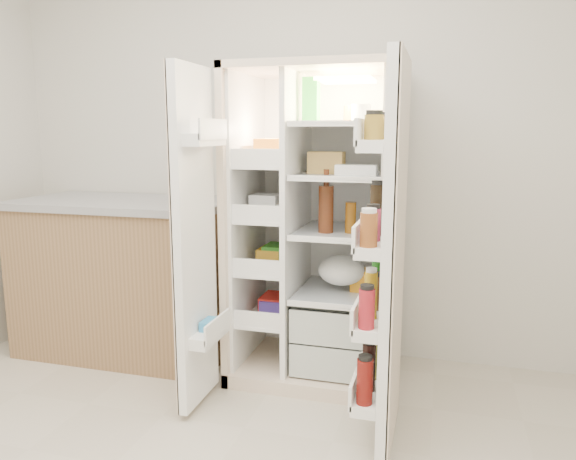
# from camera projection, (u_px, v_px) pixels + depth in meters

# --- Properties ---
(wall_back) EXTENTS (4.00, 0.02, 2.70)m
(wall_back) POSITION_uv_depth(u_px,v_px,m) (301.00, 146.00, 3.50)
(wall_back) COLOR silver
(wall_back) RESTS_ON floor
(refrigerator) EXTENTS (0.92, 0.70, 1.80)m
(refrigerator) POSITION_uv_depth(u_px,v_px,m) (320.00, 251.00, 3.22)
(refrigerator) COLOR beige
(refrigerator) RESTS_ON floor
(freezer_door) EXTENTS (0.15, 0.40, 1.72)m
(freezer_door) POSITION_uv_depth(u_px,v_px,m) (195.00, 241.00, 2.76)
(freezer_door) COLOR white
(freezer_door) RESTS_ON floor
(fridge_door) EXTENTS (0.17, 0.58, 1.72)m
(fridge_door) POSITION_uv_depth(u_px,v_px,m) (389.00, 261.00, 2.41)
(fridge_door) COLOR white
(fridge_door) RESTS_ON floor
(kitchen_counter) EXTENTS (1.39, 0.74, 1.01)m
(kitchen_counter) POSITION_uv_depth(u_px,v_px,m) (128.00, 276.00, 3.57)
(kitchen_counter) COLOR olive
(kitchen_counter) RESTS_ON floor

